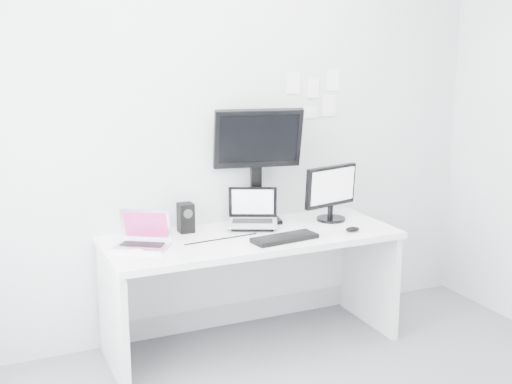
# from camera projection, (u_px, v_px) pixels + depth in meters

# --- Properties ---
(back_wall) EXTENTS (3.60, 0.00, 3.60)m
(back_wall) POSITION_uv_depth(u_px,v_px,m) (229.00, 127.00, 4.24)
(back_wall) COLOR silver
(back_wall) RESTS_ON ground
(desk) EXTENTS (1.80, 0.70, 0.73)m
(desk) POSITION_uv_depth(u_px,v_px,m) (252.00, 291.00, 4.15)
(desk) COLOR white
(desk) RESTS_ON ground
(macbook) EXTENTS (0.37, 0.35, 0.22)m
(macbook) POSITION_uv_depth(u_px,v_px,m) (141.00, 229.00, 3.78)
(macbook) COLOR silver
(macbook) RESTS_ON desk
(speaker) EXTENTS (0.10, 0.10, 0.18)m
(speaker) POSITION_uv_depth(u_px,v_px,m) (186.00, 218.00, 4.11)
(speaker) COLOR black
(speaker) RESTS_ON desk
(dell_laptop) EXTENTS (0.38, 0.35, 0.26)m
(dell_laptop) POSITION_uv_depth(u_px,v_px,m) (252.00, 209.00, 4.18)
(dell_laptop) COLOR #AAADB1
(dell_laptop) RESTS_ON desk
(rear_monitor) EXTENTS (0.59, 0.31, 0.77)m
(rear_monitor) POSITION_uv_depth(u_px,v_px,m) (257.00, 164.00, 4.27)
(rear_monitor) COLOR black
(rear_monitor) RESTS_ON desk
(samsung_monitor) EXTENTS (0.45, 0.28, 0.38)m
(samsung_monitor) POSITION_uv_depth(u_px,v_px,m) (332.00, 192.00, 4.35)
(samsung_monitor) COLOR black
(samsung_monitor) RESTS_ON desk
(keyboard) EXTENTS (0.42, 0.19, 0.03)m
(keyboard) POSITION_uv_depth(u_px,v_px,m) (285.00, 238.00, 3.95)
(keyboard) COLOR black
(keyboard) RESTS_ON desk
(mouse) EXTENTS (0.10, 0.06, 0.03)m
(mouse) POSITION_uv_depth(u_px,v_px,m) (353.00, 229.00, 4.13)
(mouse) COLOR black
(mouse) RESTS_ON desk
(wall_note_0) EXTENTS (0.10, 0.00, 0.14)m
(wall_note_0) POSITION_uv_depth(u_px,v_px,m) (293.00, 83.00, 4.36)
(wall_note_0) COLOR white
(wall_note_0) RESTS_ON back_wall
(wall_note_1) EXTENTS (0.09, 0.00, 0.13)m
(wall_note_1) POSITION_uv_depth(u_px,v_px,m) (313.00, 88.00, 4.43)
(wall_note_1) COLOR white
(wall_note_1) RESTS_ON back_wall
(wall_note_2) EXTENTS (0.10, 0.00, 0.14)m
(wall_note_2) POSITION_uv_depth(u_px,v_px,m) (333.00, 80.00, 4.48)
(wall_note_2) COLOR white
(wall_note_2) RESTS_ON back_wall
(wall_note_3) EXTENTS (0.11, 0.00, 0.08)m
(wall_note_3) POSITION_uv_depth(u_px,v_px,m) (310.00, 112.00, 4.45)
(wall_note_3) COLOR white
(wall_note_3) RESTS_ON back_wall
(wall_note_4) EXTENTS (0.10, 0.00, 0.14)m
(wall_note_4) POSITION_uv_depth(u_px,v_px,m) (329.00, 106.00, 4.50)
(wall_note_4) COLOR white
(wall_note_4) RESTS_ON back_wall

